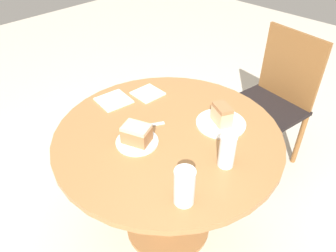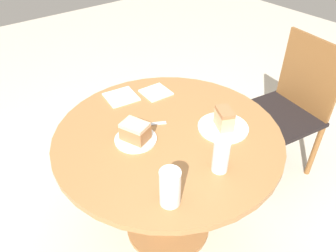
# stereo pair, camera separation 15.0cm
# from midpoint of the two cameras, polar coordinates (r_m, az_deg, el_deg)

# --- Properties ---
(ground_plane) EXTENTS (8.00, 8.00, 0.00)m
(ground_plane) POSITION_cam_midpoint_polar(r_m,az_deg,el_deg) (2.05, -2.19, -17.00)
(ground_plane) COLOR beige
(table) EXTENTS (1.07, 1.07, 0.71)m
(table) POSITION_cam_midpoint_polar(r_m,az_deg,el_deg) (1.64, -2.64, -5.84)
(table) COLOR #9E6B3D
(table) RESTS_ON ground_plane
(chair) EXTENTS (0.52, 0.53, 0.91)m
(chair) POSITION_cam_midpoint_polar(r_m,az_deg,el_deg) (2.27, 15.69, 4.32)
(chair) COLOR brown
(chair) RESTS_ON ground_plane
(plate_near) EXTENTS (0.19, 0.19, 0.01)m
(plate_near) POSITION_cam_midpoint_polar(r_m,az_deg,el_deg) (1.48, -8.30, -2.84)
(plate_near) COLOR white
(plate_near) RESTS_ON table
(plate_far) EXTENTS (0.24, 0.24, 0.01)m
(plate_far) POSITION_cam_midpoint_polar(r_m,az_deg,el_deg) (1.59, 6.53, 0.38)
(plate_far) COLOR white
(plate_far) RESTS_ON table
(cake_slice_near) EXTENTS (0.14, 0.12, 0.08)m
(cake_slice_near) POSITION_cam_midpoint_polar(r_m,az_deg,el_deg) (1.45, -8.46, -1.45)
(cake_slice_near) COLOR #9E6B42
(cake_slice_near) RESTS_ON plate_near
(cake_slice_far) EXTENTS (0.12, 0.10, 0.10)m
(cake_slice_far) POSITION_cam_midpoint_polar(r_m,az_deg,el_deg) (1.56, 6.67, 1.92)
(cake_slice_far) COLOR tan
(cake_slice_far) RESTS_ON plate_far
(glass_lemonade) EXTENTS (0.07, 0.07, 0.15)m
(glass_lemonade) POSITION_cam_midpoint_polar(r_m,az_deg,el_deg) (1.33, 7.05, -4.81)
(glass_lemonade) COLOR silver
(glass_lemonade) RESTS_ON table
(glass_water) EXTENTS (0.08, 0.08, 0.15)m
(glass_water) POSITION_cam_midpoint_polar(r_m,az_deg,el_deg) (1.19, -0.82, -10.98)
(glass_water) COLOR silver
(glass_water) RESTS_ON table
(napkin_stack) EXTENTS (0.18, 0.18, 0.01)m
(napkin_stack) POSITION_cam_midpoint_polar(r_m,az_deg,el_deg) (1.78, -11.86, 4.32)
(napkin_stack) COLOR silver
(napkin_stack) RESTS_ON table
(fork) EXTENTS (0.10, 0.17, 0.00)m
(fork) POSITION_cam_midpoint_polar(r_m,az_deg,el_deg) (1.57, -6.63, -0.11)
(fork) COLOR silver
(fork) RESTS_ON table
(napkin_side) EXTENTS (0.15, 0.15, 0.01)m
(napkin_side) POSITION_cam_midpoint_polar(r_m,az_deg,el_deg) (1.81, -5.92, 5.60)
(napkin_side) COLOR silver
(napkin_side) RESTS_ON table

